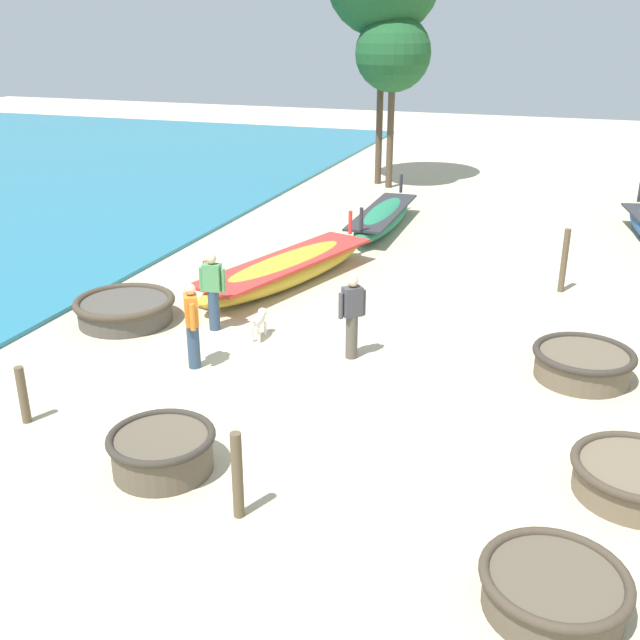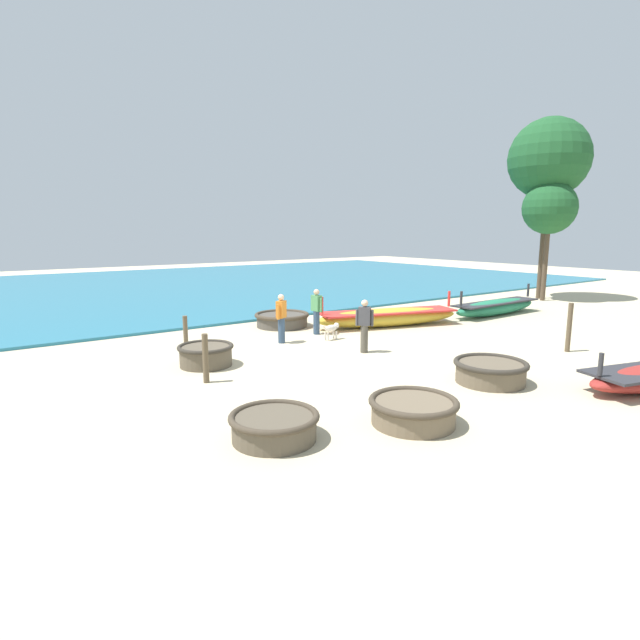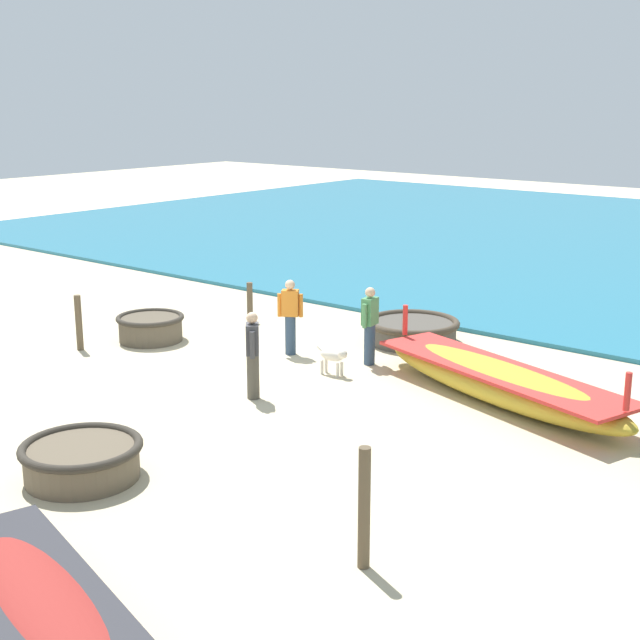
{
  "view_description": "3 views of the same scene",
  "coord_description": "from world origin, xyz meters",
  "px_view_note": "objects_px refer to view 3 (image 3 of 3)",
  "views": [
    {
      "loc": [
        4.12,
        -10.4,
        5.75
      ],
      "look_at": [
        -0.01,
        1.38,
        0.71
      ],
      "focal_mm": 42.0,
      "sensor_mm": 36.0,
      "label": 1
    },
    {
      "loc": [
        11.4,
        -7.88,
        3.55
      ],
      "look_at": [
        -1.38,
        1.29,
        0.71
      ],
      "focal_mm": 28.0,
      "sensor_mm": 36.0,
      "label": 2
    },
    {
      "loc": [
        11.36,
        11.9,
        5.22
      ],
      "look_at": [
        -1.07,
        1.71,
        1.15
      ],
      "focal_mm": 50.0,
      "sensor_mm": 36.0,
      "label": 3
    }
  ],
  "objects_px": {
    "coracle_center": "(151,327)",
    "long_boat_green_hull": "(44,615)",
    "mooring_post_shoreline": "(79,323)",
    "mooring_post_mid_beach": "(364,508)",
    "coracle_front_right": "(82,459)",
    "coracle_upturned": "(412,330)",
    "dog": "(334,357)",
    "fisherman_by_coracle": "(370,324)",
    "long_boat_red_hull": "(500,382)",
    "fisherman_crouching": "(253,353)",
    "fisherman_with_hat": "(290,315)",
    "mooring_post_inland": "(250,302)"
  },
  "relations": [
    {
      "from": "fisherman_with_hat",
      "to": "mooring_post_inland",
      "type": "bearing_deg",
      "value": -120.11
    },
    {
      "from": "coracle_front_right",
      "to": "coracle_upturned",
      "type": "distance_m",
      "value": 8.85
    },
    {
      "from": "long_boat_green_hull",
      "to": "mooring_post_mid_beach",
      "type": "distance_m",
      "value": 3.52
    },
    {
      "from": "fisherman_by_coracle",
      "to": "mooring_post_mid_beach",
      "type": "distance_m",
      "value": 7.88
    },
    {
      "from": "coracle_center",
      "to": "mooring_post_inland",
      "type": "xyz_separation_m",
      "value": [
        -2.65,
        0.46,
        0.15
      ]
    },
    {
      "from": "mooring_post_inland",
      "to": "mooring_post_shoreline",
      "type": "xyz_separation_m",
      "value": [
        4.07,
        -1.05,
        0.13
      ]
    },
    {
      "from": "coracle_center",
      "to": "mooring_post_shoreline",
      "type": "bearing_deg",
      "value": -22.77
    },
    {
      "from": "coracle_center",
      "to": "dog",
      "type": "relative_size",
      "value": 2.15
    },
    {
      "from": "dog",
      "to": "mooring_post_inland",
      "type": "xyz_separation_m",
      "value": [
        -2.06,
        -4.18,
        0.09
      ]
    },
    {
      "from": "coracle_front_right",
      "to": "coracle_upturned",
      "type": "relative_size",
      "value": 0.84
    },
    {
      "from": "dog",
      "to": "mooring_post_mid_beach",
      "type": "height_order",
      "value": "mooring_post_mid_beach"
    },
    {
      "from": "long_boat_green_hull",
      "to": "fisherman_by_coracle",
      "type": "distance_m",
      "value": 10.01
    },
    {
      "from": "coracle_center",
      "to": "mooring_post_shoreline",
      "type": "relative_size",
      "value": 1.25
    },
    {
      "from": "fisherman_by_coracle",
      "to": "fisherman_with_hat",
      "type": "bearing_deg",
      "value": -74.93
    },
    {
      "from": "fisherman_with_hat",
      "to": "dog",
      "type": "bearing_deg",
      "value": 70.57
    },
    {
      "from": "coracle_center",
      "to": "fisherman_crouching",
      "type": "relative_size",
      "value": 0.94
    },
    {
      "from": "coracle_front_right",
      "to": "mooring_post_mid_beach",
      "type": "relative_size",
      "value": 1.18
    },
    {
      "from": "fisherman_by_coracle",
      "to": "mooring_post_shoreline",
      "type": "relative_size",
      "value": 1.33
    },
    {
      "from": "fisherman_with_hat",
      "to": "coracle_center",
      "type": "bearing_deg",
      "value": -69.32
    },
    {
      "from": "coracle_front_right",
      "to": "dog",
      "type": "distance_m",
      "value": 5.93
    },
    {
      "from": "long_boat_red_hull",
      "to": "fisherman_crouching",
      "type": "height_order",
      "value": "fisherman_crouching"
    },
    {
      "from": "dog",
      "to": "coracle_front_right",
      "type": "bearing_deg",
      "value": 2.11
    },
    {
      "from": "fisherman_crouching",
      "to": "dog",
      "type": "height_order",
      "value": "fisherman_crouching"
    },
    {
      "from": "long_boat_red_hull",
      "to": "dog",
      "type": "relative_size",
      "value": 8.48
    },
    {
      "from": "fisherman_by_coracle",
      "to": "long_boat_green_hull",
      "type": "bearing_deg",
      "value": 17.74
    },
    {
      "from": "coracle_center",
      "to": "long_boat_red_hull",
      "type": "relative_size",
      "value": 0.25
    },
    {
      "from": "coracle_center",
      "to": "long_boat_green_hull",
      "type": "bearing_deg",
      "value": 44.51
    },
    {
      "from": "coracle_center",
      "to": "fisherman_crouching",
      "type": "height_order",
      "value": "fisherman_crouching"
    },
    {
      "from": "coracle_center",
      "to": "fisherman_by_coracle",
      "type": "xyz_separation_m",
      "value": [
        -1.61,
        4.73,
        0.53
      ]
    },
    {
      "from": "coracle_center",
      "to": "fisherman_by_coracle",
      "type": "bearing_deg",
      "value": 108.73
    },
    {
      "from": "mooring_post_mid_beach",
      "to": "mooring_post_shoreline",
      "type": "relative_size",
      "value": 1.24
    },
    {
      "from": "coracle_front_right",
      "to": "mooring_post_inland",
      "type": "height_order",
      "value": "mooring_post_inland"
    },
    {
      "from": "coracle_center",
      "to": "dog",
      "type": "height_order",
      "value": "coracle_center"
    },
    {
      "from": "coracle_front_right",
      "to": "long_boat_green_hull",
      "type": "bearing_deg",
      "value": 48.66
    },
    {
      "from": "mooring_post_mid_beach",
      "to": "mooring_post_shoreline",
      "type": "bearing_deg",
      "value": -108.74
    },
    {
      "from": "fisherman_crouching",
      "to": "fisherman_with_hat",
      "type": "bearing_deg",
      "value": -152.29
    },
    {
      "from": "mooring_post_mid_beach",
      "to": "fisherman_crouching",
      "type": "bearing_deg",
      "value": -124.61
    },
    {
      "from": "dog",
      "to": "long_boat_red_hull",
      "type": "bearing_deg",
      "value": 102.24
    },
    {
      "from": "coracle_front_right",
      "to": "coracle_upturned",
      "type": "height_order",
      "value": "coracle_front_right"
    },
    {
      "from": "long_boat_green_hull",
      "to": "dog",
      "type": "xyz_separation_m",
      "value": [
        -8.51,
        -3.15,
        0.08
      ]
    },
    {
      "from": "coracle_upturned",
      "to": "mooring_post_mid_beach",
      "type": "bearing_deg",
      "value": 30.28
    },
    {
      "from": "long_boat_green_hull",
      "to": "fisherman_with_hat",
      "type": "distance_m",
      "value": 10.24
    },
    {
      "from": "fisherman_with_hat",
      "to": "coracle_upturned",
      "type": "bearing_deg",
      "value": 148.34
    },
    {
      "from": "coracle_upturned",
      "to": "fisherman_by_coracle",
      "type": "bearing_deg",
      "value": 7.09
    },
    {
      "from": "long_boat_green_hull",
      "to": "coracle_upturned",
      "type": "bearing_deg",
      "value": -163.97
    },
    {
      "from": "dog",
      "to": "coracle_upturned",
      "type": "bearing_deg",
      "value": -177.39
    },
    {
      "from": "fisherman_crouching",
      "to": "dog",
      "type": "xyz_separation_m",
      "value": [
        -1.94,
        0.27,
        -0.46
      ]
    },
    {
      "from": "coracle_front_right",
      "to": "mooring_post_mid_beach",
      "type": "height_order",
      "value": "mooring_post_mid_beach"
    },
    {
      "from": "long_boat_green_hull",
      "to": "dog",
      "type": "height_order",
      "value": "long_boat_green_hull"
    },
    {
      "from": "dog",
      "to": "mooring_post_inland",
      "type": "bearing_deg",
      "value": -116.28
    }
  ]
}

